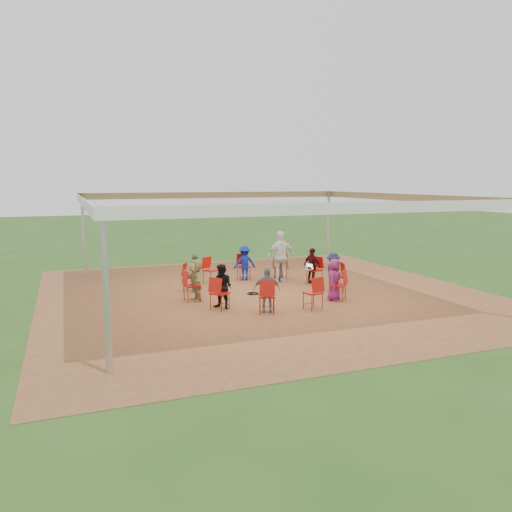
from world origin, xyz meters
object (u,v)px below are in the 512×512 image
object	(u,v)px
chair_1	(281,267)
chair_8	(313,293)
chair_3	(211,271)
chair_9	(338,285)
person_seated_7	(334,280)
chair_2	(244,267)
cable_coil	(253,294)
person_seated_0	(312,266)
person_seated_2	(245,263)
chair_10	(337,277)
person_seated_3	(194,272)
chair_5	(192,286)
standing_person	(281,257)
chair_0	(314,270)
chair_6	(220,293)
chair_4	(191,277)
person_seated_5	(222,287)
person_seated_6	(267,289)
person_seated_1	(280,263)
laptop	(309,268)
person_seated_8	(333,272)
chair_7	(267,296)

from	to	relation	value
chair_1	chair_8	world-z (taller)	same
chair_3	chair_9	bearing A→B (deg)	98.18
chair_3	person_seated_7	world-z (taller)	person_seated_7
chair_2	person_seated_7	distance (m)	4.10
cable_coil	person_seated_0	bearing A→B (deg)	17.70
chair_9	person_seated_2	bearing A→B (deg)	66.15
chair_10	person_seated_3	world-z (taller)	person_seated_3
chair_5	standing_person	xyz separation A→B (m)	(3.48, 1.56, 0.43)
chair_0	person_seated_2	size ratio (longest dim) A/B	0.74
chair_2	chair_6	xyz separation A→B (m)	(-2.00, -3.70, 0.00)
standing_person	chair_4	bearing A→B (deg)	6.53
chair_8	person_seated_5	world-z (taller)	person_seated_5
person_seated_2	person_seated_5	size ratio (longest dim) A/B	1.00
person_seated_6	chair_4	bearing A→B (deg)	132.23
chair_4	chair_6	world-z (taller)	same
person_seated_2	standing_person	distance (m)	1.34
chair_8	chair_5	bearing A→B (deg)	130.91
person_seated_1	laptop	world-z (taller)	person_seated_1
standing_person	laptop	distance (m)	1.03
chair_0	chair_9	size ratio (longest dim) A/B	1.00
person_seated_0	person_seated_3	world-z (taller)	same
chair_0	chair_4	size ratio (longest dim) A/B	1.00
chair_8	person_seated_6	world-z (taller)	person_seated_6
chair_6	person_seated_0	size ratio (longest dim) A/B	0.74
person_seated_3	standing_person	size ratio (longest dim) A/B	0.69
chair_1	person_seated_8	xyz separation A→B (m)	(0.77, -2.31, 0.16)
chair_5	standing_person	size ratio (longest dim) A/B	0.51
chair_1	person_seated_5	world-z (taller)	person_seated_5
chair_6	person_seated_1	distance (m)	4.46
person_seated_2	person_seated_8	xyz separation A→B (m)	(2.00, -2.64, 0.00)
chair_9	person_seated_8	size ratio (longest dim) A/B	0.74
chair_9	person_seated_5	world-z (taller)	person_seated_5
chair_1	chair_3	distance (m)	2.50
person_seated_3	chair_4	bearing A→B (deg)	-90.00
chair_3	laptop	size ratio (longest dim) A/B	2.54
chair_5	chair_8	distance (m)	3.49
chair_5	chair_7	bearing A→B (deg)	32.73
chair_1	person_seated_8	world-z (taller)	person_seated_8
chair_5	cable_coil	bearing A→B (deg)	91.10
chair_10	person_seated_3	bearing A→B (deg)	82.04
person_seated_5	chair_7	bearing A→B (deg)	11.18
chair_0	person_seated_2	distance (m)	2.44
chair_1	laptop	xyz separation A→B (m)	(0.52, -1.14, 0.12)
chair_4	chair_7	xyz separation A→B (m)	(1.24, -3.27, 0.00)
chair_0	person_seated_0	size ratio (longest dim) A/B	0.74
chair_9	person_seated_5	xyz separation A→B (m)	(-3.39, 0.30, 0.16)
chair_3	person_seated_6	bearing A→B (deg)	66.15
chair_10	person_seated_5	bearing A→B (deg)	113.85
person_seated_5	cable_coil	world-z (taller)	person_seated_5
chair_4	chair_5	xyz separation A→B (m)	(-0.27, -1.27, 0.00)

